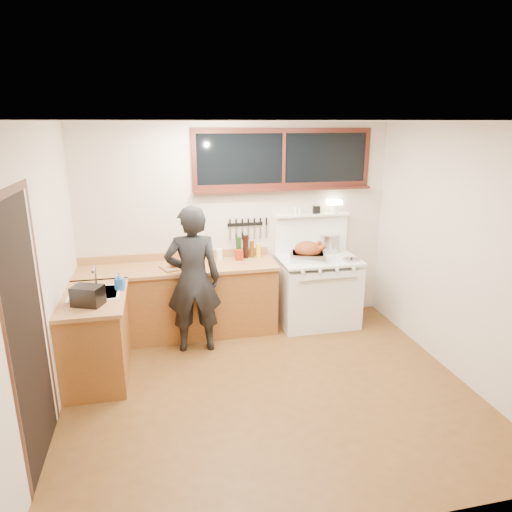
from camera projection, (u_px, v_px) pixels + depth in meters
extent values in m
cube|color=#553416|center=(269.00, 389.00, 4.62)|extent=(4.00, 3.50, 0.02)
cube|color=beige|center=(237.00, 226.00, 5.92)|extent=(4.00, 0.05, 2.60)
cube|color=beige|center=(346.00, 358.00, 2.59)|extent=(4.00, 0.05, 2.60)
cube|color=beige|center=(37.00, 282.00, 3.84)|extent=(0.05, 3.50, 2.60)
cube|color=beige|center=(462.00, 253.00, 4.67)|extent=(0.05, 3.50, 2.60)
cube|color=white|center=(272.00, 118.00, 3.88)|extent=(4.00, 3.50, 0.05)
cube|color=brown|center=(179.00, 302.00, 5.69)|extent=(2.40, 0.60, 0.86)
cube|color=#A36F41|center=(178.00, 268.00, 5.56)|extent=(2.44, 0.64, 0.04)
cube|color=#A36F41|center=(176.00, 256.00, 5.81)|extent=(2.40, 0.03, 0.10)
sphere|color=#B78C38|center=(90.00, 296.00, 5.15)|extent=(0.03, 0.03, 0.03)
sphere|color=#B78C38|center=(136.00, 293.00, 5.25)|extent=(0.03, 0.03, 0.03)
sphere|color=#B78C38|center=(180.00, 290.00, 5.36)|extent=(0.03, 0.03, 0.03)
sphere|color=#B78C38|center=(222.00, 286.00, 5.46)|extent=(0.03, 0.03, 0.03)
sphere|color=#B78C38|center=(258.00, 284.00, 5.55)|extent=(0.03, 0.03, 0.03)
cube|color=brown|center=(96.00, 339.00, 4.74)|extent=(0.60, 1.05, 0.86)
cube|color=#A36F41|center=(93.00, 298.00, 4.61)|extent=(0.64, 1.09, 0.04)
cube|color=white|center=(95.00, 299.00, 4.69)|extent=(0.45, 0.40, 0.14)
cube|color=white|center=(95.00, 293.00, 4.68)|extent=(0.50, 0.45, 0.01)
cylinder|color=silver|center=(96.00, 277.00, 4.81)|extent=(0.02, 0.02, 0.24)
cylinder|color=silver|center=(94.00, 269.00, 4.71)|extent=(0.02, 0.18, 0.02)
cube|color=white|center=(317.00, 294.00, 6.02)|extent=(1.00, 0.70, 0.82)
cube|color=white|center=(319.00, 259.00, 5.89)|extent=(1.02, 0.72, 0.03)
cube|color=white|center=(327.00, 295.00, 5.68)|extent=(0.88, 0.02, 0.46)
cylinder|color=silver|center=(328.00, 279.00, 5.58)|extent=(0.75, 0.02, 0.02)
cylinder|color=white|center=(303.00, 272.00, 5.49)|extent=(0.04, 0.03, 0.04)
cylinder|color=white|center=(320.00, 271.00, 5.54)|extent=(0.04, 0.03, 0.04)
cylinder|color=white|center=(337.00, 270.00, 5.58)|extent=(0.04, 0.03, 0.04)
cylinder|color=white|center=(354.00, 269.00, 5.63)|extent=(0.04, 0.03, 0.04)
cube|color=white|center=(311.00, 234.00, 6.11)|extent=(1.00, 0.05, 0.50)
cube|color=white|center=(313.00, 215.00, 6.01)|extent=(1.00, 0.12, 0.03)
cylinder|color=white|center=(334.00, 209.00, 6.05)|extent=(0.11, 0.11, 0.11)
cube|color=#FFE5B2|center=(335.00, 202.00, 6.03)|extent=(0.19, 0.10, 0.06)
cube|color=black|center=(316.00, 210.00, 6.00)|extent=(0.09, 0.05, 0.10)
cylinder|color=white|center=(300.00, 211.00, 5.96)|extent=(0.04, 0.04, 0.09)
cylinder|color=white|center=(295.00, 211.00, 5.94)|extent=(0.04, 0.04, 0.09)
cube|color=black|center=(284.00, 158.00, 5.76)|extent=(2.20, 0.01, 0.62)
cube|color=black|center=(284.00, 130.00, 5.66)|extent=(2.32, 0.04, 0.06)
cube|color=black|center=(283.00, 185.00, 5.85)|extent=(2.32, 0.04, 0.06)
cube|color=black|center=(194.00, 160.00, 5.52)|extent=(0.06, 0.04, 0.62)
cube|color=black|center=(366.00, 157.00, 5.99)|extent=(0.06, 0.04, 0.62)
cube|color=black|center=(284.00, 158.00, 5.76)|extent=(0.04, 0.04, 0.62)
cube|color=black|center=(284.00, 189.00, 5.82)|extent=(2.32, 0.13, 0.03)
cube|color=black|center=(29.00, 337.00, 3.40)|extent=(0.01, 0.86, 2.10)
cube|color=black|center=(11.00, 370.00, 2.95)|extent=(0.01, 0.07, 2.10)
cube|color=black|center=(44.00, 312.00, 3.86)|extent=(0.01, 0.07, 2.10)
cube|color=black|center=(7.00, 192.00, 3.09)|extent=(0.01, 1.04, 0.07)
cube|color=black|center=(245.00, 224.00, 5.90)|extent=(0.46, 0.02, 0.04)
cube|color=silver|center=(230.00, 234.00, 5.87)|extent=(0.02, 0.00, 0.18)
cube|color=black|center=(230.00, 223.00, 5.83)|extent=(0.02, 0.02, 0.10)
cube|color=silver|center=(236.00, 233.00, 5.89)|extent=(0.02, 0.00, 0.18)
cube|color=black|center=(236.00, 223.00, 5.85)|extent=(0.02, 0.02, 0.10)
cube|color=silver|center=(242.00, 233.00, 5.91)|extent=(0.02, 0.00, 0.18)
cube|color=black|center=(242.00, 222.00, 5.87)|extent=(0.02, 0.02, 0.10)
cube|color=silver|center=(248.00, 233.00, 5.92)|extent=(0.03, 0.00, 0.18)
cube|color=black|center=(248.00, 222.00, 5.88)|extent=(0.02, 0.02, 0.10)
cube|color=silver|center=(254.00, 232.00, 5.94)|extent=(0.03, 0.00, 0.18)
cube|color=black|center=(254.00, 222.00, 5.90)|extent=(0.02, 0.02, 0.10)
cube|color=silver|center=(260.00, 232.00, 5.95)|extent=(0.03, 0.00, 0.18)
cube|color=black|center=(260.00, 222.00, 5.92)|extent=(0.02, 0.02, 0.10)
cube|color=silver|center=(266.00, 232.00, 5.97)|extent=(0.03, 0.00, 0.18)
cube|color=black|center=(266.00, 221.00, 5.93)|extent=(0.02, 0.02, 0.10)
imported|color=black|center=(193.00, 280.00, 5.20)|extent=(0.66, 0.45, 1.73)
imported|color=blue|center=(120.00, 281.00, 4.76)|extent=(0.11, 0.11, 0.19)
cube|color=black|center=(88.00, 296.00, 4.36)|extent=(0.33, 0.29, 0.19)
cube|color=#A36F41|center=(177.00, 267.00, 5.50)|extent=(0.43, 0.38, 0.02)
ellipsoid|color=brown|center=(177.00, 262.00, 5.48)|extent=(0.23, 0.20, 0.11)
sphere|color=brown|center=(184.00, 258.00, 5.54)|extent=(0.04, 0.04, 0.04)
sphere|color=brown|center=(184.00, 260.00, 5.45)|extent=(0.04, 0.04, 0.04)
cube|color=silver|center=(308.00, 256.00, 5.79)|extent=(0.52, 0.45, 0.10)
cube|color=#3F3F42|center=(308.00, 254.00, 5.78)|extent=(0.45, 0.38, 0.03)
torus|color=silver|center=(291.00, 254.00, 5.73)|extent=(0.04, 0.10, 0.10)
torus|color=silver|center=(325.00, 252.00, 5.82)|extent=(0.04, 0.10, 0.10)
ellipsoid|color=brown|center=(308.00, 250.00, 5.77)|extent=(0.40, 0.35, 0.22)
cylinder|color=brown|center=(319.00, 249.00, 5.71)|extent=(0.13, 0.09, 0.09)
sphere|color=brown|center=(324.00, 246.00, 5.71)|extent=(0.07, 0.07, 0.07)
cylinder|color=brown|center=(315.00, 246.00, 5.86)|extent=(0.13, 0.09, 0.09)
sphere|color=brown|center=(319.00, 243.00, 5.87)|extent=(0.07, 0.07, 0.07)
cylinder|color=silver|center=(329.00, 243.00, 6.15)|extent=(0.29, 0.29, 0.25)
cylinder|color=silver|center=(311.00, 249.00, 6.10)|extent=(0.17, 0.17, 0.10)
cylinder|color=black|center=(310.00, 244.00, 6.20)|extent=(0.06, 0.14, 0.02)
cylinder|color=silver|center=(351.00, 260.00, 5.79)|extent=(0.28, 0.28, 0.02)
sphere|color=black|center=(352.00, 258.00, 5.79)|extent=(0.03, 0.03, 0.03)
cube|color=maroon|center=(239.00, 255.00, 5.79)|extent=(0.09, 0.08, 0.14)
cylinder|color=white|center=(219.00, 255.00, 5.78)|extent=(0.10, 0.10, 0.15)
cylinder|color=black|center=(238.00, 248.00, 5.85)|extent=(0.06, 0.06, 0.28)
cylinder|color=black|center=(246.00, 247.00, 5.87)|extent=(0.07, 0.07, 0.30)
cylinder|color=black|center=(252.00, 249.00, 5.90)|extent=(0.06, 0.06, 0.22)
cylinder|color=black|center=(258.00, 250.00, 5.92)|extent=(0.06, 0.06, 0.18)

